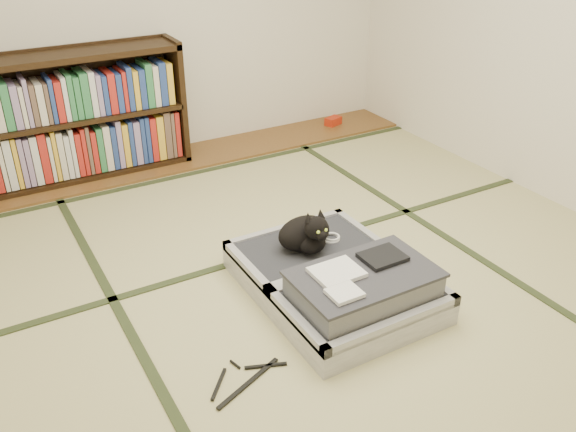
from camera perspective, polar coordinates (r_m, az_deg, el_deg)
floor at (r=3.40m, az=2.21°, el=-6.35°), size 4.50×4.50×0.00m
wood_strip at (r=5.00m, az=-10.00°, el=5.30°), size 4.00×0.50×0.02m
red_item at (r=5.63m, az=4.25°, el=8.86°), size 0.17×0.13×0.07m
room_shell at (r=2.83m, az=2.79°, el=18.68°), size 4.50×4.50×4.50m
tatami_borders at (r=3.76m, az=-1.76°, el=-2.56°), size 4.00×4.50×0.01m
bookcase at (r=4.74m, az=-18.66°, el=8.66°), size 1.49×0.34×0.96m
suitcase at (r=3.24m, az=4.72°, el=-6.08°), size 0.80×1.07×0.32m
cat at (r=3.35m, az=1.79°, el=-1.65°), size 0.36×0.36×0.29m
cable_coil at (r=3.51m, az=4.04°, el=-2.04°), size 0.11×0.11×0.03m
hanger at (r=2.82m, az=-4.02°, el=-14.93°), size 0.40×0.25×0.01m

